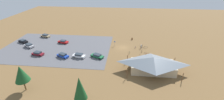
{
  "coord_description": "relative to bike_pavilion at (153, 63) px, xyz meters",
  "views": [
    {
      "loc": [
        -1.31,
        56.42,
        27.13
      ],
      "look_at": [
        3.83,
        4.9,
        1.2
      ],
      "focal_mm": 24.71,
      "sensor_mm": 36.0,
      "label": 1
    }
  ],
  "objects": [
    {
      "name": "car_silver_mid_lot",
      "position": [
        47.58,
        -12.33,
        -1.94
      ],
      "size": [
        4.65,
        3.55,
        1.42
      ],
      "color": "#BCBCC1",
      "rests_on": "parking_lot_asphalt"
    },
    {
      "name": "bicycle_green_mid_cluster",
      "position": [
        7.0,
        -10.79,
        -2.34
      ],
      "size": [
        0.48,
        1.68,
        0.83
      ],
      "color": "black",
      "rests_on": "ground"
    },
    {
      "name": "bicycle_yellow_by_bin",
      "position": [
        2.96,
        -8.58,
        -2.3
      ],
      "size": [
        1.57,
        1.02,
        0.93
      ],
      "color": "black",
      "rests_on": "ground"
    },
    {
      "name": "car_tan_inner_stall",
      "position": [
        46.31,
        -23.49,
        -1.95
      ],
      "size": [
        4.68,
        2.8,
        1.41
      ],
      "color": "tan",
      "rests_on": "parking_lot_asphalt"
    },
    {
      "name": "pine_east",
      "position": [
        33.64,
        12.08,
        2.38
      ],
      "size": [
        3.56,
        3.56,
        7.22
      ],
      "color": "brown",
      "rests_on": "ground"
    },
    {
      "name": "ground",
      "position": [
        9.67,
        -15.61,
        -2.7
      ],
      "size": [
        160.0,
        160.0,
        0.0
      ],
      "primitive_type": "plane",
      "color": "brown",
      "rests_on": "ground"
    },
    {
      "name": "parking_lot_asphalt",
      "position": [
        36.25,
        -13.02,
        -2.67
      ],
      "size": [
        42.97,
        28.39,
        0.05
      ],
      "primitive_type": "cube",
      "color": "#56565B",
      "rests_on": "ground"
    },
    {
      "name": "bicycle_black_yard_front",
      "position": [
        2.23,
        -12.55,
        -2.31
      ],
      "size": [
        0.5,
        1.69,
        0.83
      ],
      "color": "black",
      "rests_on": "ground"
    },
    {
      "name": "lot_sign",
      "position": [
        13.02,
        -16.91,
        -1.29
      ],
      "size": [
        0.56,
        0.08,
        2.2
      ],
      "color": "#99999E",
      "rests_on": "ground"
    },
    {
      "name": "car_maroon_front_row",
      "position": [
        40.45,
        -6.18,
        -1.96
      ],
      "size": [
        4.63,
        2.64,
        1.39
      ],
      "color": "maroon",
      "rests_on": "parking_lot_asphalt"
    },
    {
      "name": "bicycle_white_back_row",
      "position": [
        0.57,
        -16.06,
        -2.3
      ],
      "size": [
        1.77,
        0.48,
        0.88
      ],
      "color": "black",
      "rests_on": "ground"
    },
    {
      "name": "car_red_far_end",
      "position": [
        35.32,
        -17.57,
        -1.98
      ],
      "size": [
        4.53,
        2.52,
        1.33
      ],
      "color": "red",
      "rests_on": "parking_lot_asphalt"
    },
    {
      "name": "bicycle_purple_lone_east",
      "position": [
        4.56,
        -15.79,
        -2.35
      ],
      "size": [
        0.48,
        1.64,
        0.82
      ],
      "color": "black",
      "rests_on": "ground"
    },
    {
      "name": "bike_pavilion",
      "position": [
        0.0,
        0.0,
        0.0
      ],
      "size": [
        15.73,
        9.04,
        4.77
      ],
      "color": "#C6B28E",
      "rests_on": "ground"
    },
    {
      "name": "bicycle_red_yard_right",
      "position": [
        0.61,
        -10.79,
        -2.31
      ],
      "size": [
        1.63,
        0.81,
        0.83
      ],
      "color": "black",
      "rests_on": "ground"
    },
    {
      "name": "car_green_near_entry",
      "position": [
        18.42,
        -6.65,
        -2.0
      ],
      "size": [
        5.07,
        3.62,
        1.29
      ],
      "color": "#1E6B3D",
      "rests_on": "parking_lot_asphalt"
    },
    {
      "name": "car_black_end_stall",
      "position": [
        52.94,
        -16.52,
        -2.0
      ],
      "size": [
        4.75,
        3.44,
        1.28
      ],
      "color": "black",
      "rests_on": "parking_lot_asphalt"
    },
    {
      "name": "car_blue_aisle_side",
      "position": [
        30.72,
        -5.6,
        -1.94
      ],
      "size": [
        4.76,
        3.37,
        1.44
      ],
      "color": "#1E42B2",
      "rests_on": "parking_lot_asphalt"
    },
    {
      "name": "car_white_by_curb",
      "position": [
        24.92,
        -5.99,
        -1.92
      ],
      "size": [
        4.81,
        2.57,
        1.48
      ],
      "color": "white",
      "rests_on": "parking_lot_asphalt"
    },
    {
      "name": "pine_west",
      "position": [
        17.88,
        15.62,
        2.17
      ],
      "size": [
        3.01,
        3.01,
        7.71
      ],
      "color": "brown",
      "rests_on": "ground"
    },
    {
      "name": "trash_bin",
      "position": [
        5.69,
        -24.5,
        -2.25
      ],
      "size": [
        0.6,
        0.6,
        0.9
      ],
      "primitive_type": "cylinder",
      "color": "brown",
      "rests_on": "ground"
    },
    {
      "name": "visitor_at_bikes",
      "position": [
        2.27,
        -15.7,
        -1.75
      ],
      "size": [
        0.36,
        0.38,
        1.81
      ],
      "color": "#2D3347",
      "rests_on": "ground"
    },
    {
      "name": "bicycle_teal_lone_west",
      "position": [
        1.9,
        -17.24,
        -2.3
      ],
      "size": [
        1.73,
        0.48,
        0.85
      ],
      "color": "black",
      "rests_on": "ground"
    }
  ]
}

